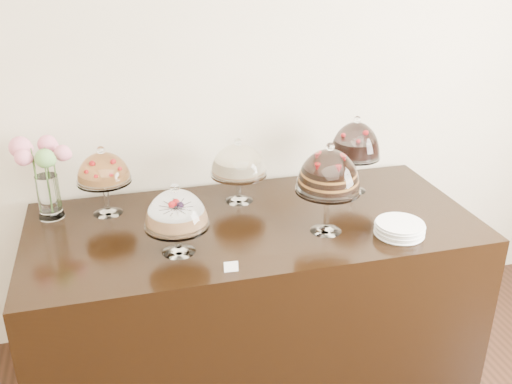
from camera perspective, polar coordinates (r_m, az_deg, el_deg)
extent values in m
cube|color=beige|center=(3.14, -2.18, 11.49)|extent=(5.00, 0.04, 3.00)
cube|color=black|center=(3.06, -0.24, -10.45)|extent=(2.20, 1.00, 0.90)
cone|color=white|center=(2.58, -7.74, -5.68)|extent=(0.15, 0.15, 0.02)
cylinder|color=white|center=(2.55, -7.82, -4.44)|extent=(0.03, 0.03, 0.10)
cylinder|color=white|center=(2.52, -7.89, -3.31)|extent=(0.29, 0.29, 0.01)
cylinder|color=tan|center=(2.51, -7.94, -2.55)|extent=(0.22, 0.22, 0.06)
sphere|color=red|center=(2.51, -6.73, -1.38)|extent=(0.02, 0.02, 0.02)
sphere|color=red|center=(2.52, -9.12, -1.41)|extent=(0.02, 0.02, 0.02)
sphere|color=red|center=(2.43, -8.12, -2.33)|extent=(0.02, 0.02, 0.02)
sphere|color=white|center=(2.45, -8.13, 0.42)|extent=(0.04, 0.04, 0.04)
cone|color=white|center=(2.75, 6.97, -3.63)|extent=(0.15, 0.15, 0.02)
cylinder|color=white|center=(2.71, 7.08, -1.67)|extent=(0.03, 0.03, 0.18)
cylinder|color=white|center=(2.66, 7.19, 0.23)|extent=(0.31, 0.31, 0.01)
cylinder|color=black|center=(2.64, 7.25, 1.34)|extent=(0.21, 0.21, 0.10)
sphere|color=red|center=(2.66, 8.31, 2.78)|extent=(0.02, 0.02, 0.02)
sphere|color=red|center=(2.66, 6.53, 2.94)|extent=(0.02, 0.02, 0.02)
sphere|color=red|center=(2.58, 6.30, 2.29)|extent=(0.02, 0.02, 0.02)
sphere|color=red|center=(2.58, 8.13, 2.13)|extent=(0.02, 0.02, 0.02)
sphere|color=white|center=(2.59, 7.43, 4.51)|extent=(0.04, 0.04, 0.04)
cone|color=white|center=(3.04, -1.72, -0.64)|extent=(0.15, 0.15, 0.02)
cylinder|color=white|center=(3.01, -1.73, 0.67)|extent=(0.03, 0.03, 0.13)
cylinder|color=white|center=(2.98, -1.75, 1.88)|extent=(0.30, 0.30, 0.01)
cylinder|color=beige|center=(2.97, -1.76, 2.62)|extent=(0.24, 0.24, 0.07)
sphere|color=white|center=(2.92, -1.79, 5.02)|extent=(0.04, 0.04, 0.04)
cone|color=white|center=(3.21, 9.60, 0.38)|extent=(0.15, 0.15, 0.02)
cylinder|color=white|center=(3.17, 9.72, 2.02)|extent=(0.03, 0.03, 0.17)
cylinder|color=white|center=(3.13, 9.84, 3.60)|extent=(0.27, 0.27, 0.01)
cylinder|color=black|center=(3.12, 9.90, 4.41)|extent=(0.23, 0.23, 0.08)
sphere|color=red|center=(3.14, 10.82, 5.47)|extent=(0.02, 0.02, 0.02)
sphere|color=red|center=(3.12, 8.88, 5.48)|extent=(0.02, 0.02, 0.02)
sphere|color=red|center=(3.04, 10.19, 4.91)|extent=(0.02, 0.02, 0.02)
sphere|color=white|center=(3.07, 10.10, 7.13)|extent=(0.04, 0.04, 0.04)
cone|color=white|center=(3.00, -14.58, -1.81)|extent=(0.15, 0.15, 0.02)
cylinder|color=white|center=(2.97, -14.76, -0.31)|extent=(0.03, 0.03, 0.15)
cylinder|color=white|center=(2.93, -14.92, 1.10)|extent=(0.27, 0.27, 0.01)
cylinder|color=#B87336|center=(2.93, -14.97, 1.53)|extent=(0.21, 0.21, 0.04)
sphere|color=red|center=(2.93, -13.95, 2.28)|extent=(0.02, 0.02, 0.02)
sphere|color=red|center=(2.97, -14.80, 2.46)|extent=(0.02, 0.02, 0.02)
sphere|color=red|center=(2.95, -15.86, 2.23)|extent=(0.02, 0.02, 0.02)
sphere|color=red|center=(2.90, -16.11, 1.80)|extent=(0.02, 0.02, 0.02)
sphere|color=red|center=(2.86, -15.26, 1.60)|extent=(0.02, 0.02, 0.02)
sphere|color=red|center=(2.88, -14.17, 1.84)|extent=(0.02, 0.02, 0.02)
sphere|color=white|center=(2.88, -15.26, 4.06)|extent=(0.04, 0.04, 0.04)
cylinder|color=white|center=(3.00, -19.99, -0.43)|extent=(0.11, 0.11, 0.22)
cylinder|color=#476B2D|center=(2.98, -19.30, 0.98)|extent=(0.01, 0.01, 0.29)
sphere|color=pink|center=(2.93, -18.78, 3.71)|extent=(0.08, 0.08, 0.08)
cylinder|color=#476B2D|center=(3.02, -19.97, 1.41)|extent=(0.01, 0.01, 0.31)
sphere|color=pink|center=(3.01, -20.14, 4.51)|extent=(0.09, 0.09, 0.09)
cylinder|color=#476B2D|center=(3.00, -21.14, 1.22)|extent=(0.01, 0.01, 0.32)
sphere|color=pink|center=(2.97, -22.50, 4.15)|extent=(0.11, 0.11, 0.11)
cylinder|color=#476B2D|center=(2.96, -21.01, 0.72)|extent=(0.01, 0.01, 0.30)
sphere|color=pink|center=(2.90, -22.27, 3.21)|extent=(0.08, 0.08, 0.08)
cylinder|color=#476B2D|center=(2.95, -20.08, 0.69)|extent=(0.01, 0.01, 0.29)
sphere|color=#62994A|center=(2.88, -20.36, 3.16)|extent=(0.09, 0.09, 0.09)
cylinder|color=white|center=(2.79, 14.10, -4.06)|extent=(0.23, 0.23, 0.01)
cylinder|color=white|center=(2.78, 14.12, -3.86)|extent=(0.22, 0.22, 0.01)
cylinder|color=white|center=(2.78, 14.15, -3.66)|extent=(0.23, 0.23, 0.01)
cylinder|color=white|center=(2.77, 14.17, -3.46)|extent=(0.22, 0.22, 0.01)
cylinder|color=white|center=(2.77, 14.19, -3.26)|extent=(0.23, 0.23, 0.01)
cylinder|color=white|center=(2.76, 14.22, -3.06)|extent=(0.22, 0.22, 0.01)
cube|color=white|center=(2.41, -2.51, -7.47)|extent=(0.06, 0.02, 0.04)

